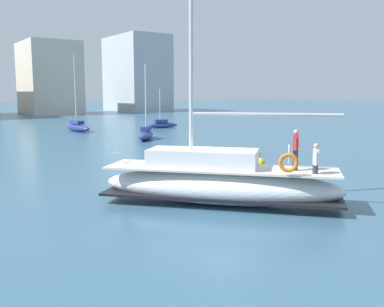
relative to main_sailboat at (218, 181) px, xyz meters
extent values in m
plane|color=#38607A|center=(0.57, 0.20, -0.92)|extent=(400.00, 400.00, 0.00)
ellipsoid|color=white|center=(0.05, -0.05, -0.22)|extent=(8.24, 8.71, 1.40)
cube|color=black|center=(0.05, -0.05, -0.54)|extent=(8.13, 8.59, 0.10)
cube|color=beige|center=(0.05, -0.05, 0.52)|extent=(7.77, 8.23, 0.08)
cube|color=white|center=(-0.43, 0.48, 0.91)|extent=(4.15, 4.33, 0.70)
cylinder|color=#B7B7BC|center=(1.18, -1.30, 2.68)|extent=(3.97, 4.34, 0.12)
cylinder|color=silver|center=(-2.92, 3.21, 1.03)|extent=(0.71, 0.65, 0.06)
torus|color=orange|center=(0.96, -2.80, 1.03)|extent=(0.57, 0.61, 0.70)
cylinder|color=#33333D|center=(1.99, -2.18, 0.96)|extent=(0.20, 0.20, 0.80)
cube|color=red|center=(1.99, -2.18, 1.64)|extent=(0.37, 0.36, 0.56)
sphere|color=tan|center=(1.99, -2.18, 2.03)|extent=(0.20, 0.20, 0.20)
cylinder|color=red|center=(1.83, -2.33, 1.59)|extent=(0.09, 0.09, 0.50)
cylinder|color=red|center=(2.15, -2.04, 1.59)|extent=(0.09, 0.09, 0.50)
cylinder|color=#33333D|center=(2.07, -3.09, 0.73)|extent=(0.20, 0.20, 0.35)
cube|color=white|center=(2.07, -3.09, 1.19)|extent=(0.37, 0.36, 0.56)
sphere|color=tan|center=(2.07, -3.09, 1.58)|extent=(0.20, 0.20, 0.20)
cylinder|color=white|center=(1.91, -3.23, 1.14)|extent=(0.09, 0.09, 0.50)
cylinder|color=white|center=(2.23, -2.94, 1.14)|extent=(0.09, 0.09, 0.50)
torus|color=silver|center=(1.83, -2.01, 1.18)|extent=(0.60, 0.56, 0.76)
ellipsoid|color=navy|center=(6.67, 34.70, -0.50)|extent=(1.74, 5.35, 0.85)
cube|color=navy|center=(6.64, 34.97, 0.13)|extent=(1.00, 2.17, 0.40)
cylinder|color=silver|center=(6.63, 35.10, 3.83)|extent=(0.13, 0.13, 7.79)
ellipsoid|color=navy|center=(9.02, 22.86, -0.51)|extent=(4.05, 4.79, 0.83)
cube|color=navy|center=(9.18, 23.06, 0.11)|extent=(1.86, 2.10, 0.40)
cylinder|color=silver|center=(9.25, 23.16, 3.01)|extent=(0.13, 0.13, 6.22)
ellipsoid|color=navy|center=(17.23, 33.67, -0.59)|extent=(4.19, 1.52, 0.66)
cube|color=navy|center=(17.03, 33.70, -0.06)|extent=(1.71, 0.85, 0.40)
cylinder|color=silver|center=(16.93, 33.71, 1.86)|extent=(0.11, 0.11, 4.23)
sphere|color=yellow|center=(7.56, 5.63, -0.73)|extent=(0.63, 0.63, 0.63)
cylinder|color=black|center=(7.56, 5.63, -0.43)|extent=(0.04, 0.04, 0.60)
cube|color=beige|center=(16.59, 78.88, 6.44)|extent=(10.22, 13.82, 14.72)
cube|color=#B2B7BC|center=(38.38, 81.73, 7.93)|extent=(10.23, 17.55, 17.71)
camera|label=1|loc=(-10.42, -13.36, 3.50)|focal=40.44mm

